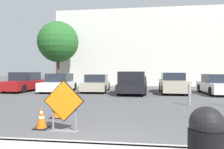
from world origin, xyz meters
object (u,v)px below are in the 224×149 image
at_px(traffic_cone_nearest, 41,118).
at_px(trash_bin, 206,143).
at_px(parked_car_nearest, 25,82).
at_px(parked_car_fourth, 173,83).
at_px(traffic_cone_second, 58,109).
at_px(parked_car_second, 60,83).
at_px(bollard_nearest, 189,94).
at_px(parked_car_third, 96,84).
at_px(parked_car_fifth, 216,85).
at_px(traffic_cone_third, 63,103).
at_px(road_closed_sign, 64,105).
at_px(pickup_truck, 133,83).

height_order(traffic_cone_nearest, trash_bin, trash_bin).
distance_m(traffic_cone_nearest, parked_car_nearest, 12.58).
relative_size(parked_car_nearest, trash_bin, 4.51).
xyz_separation_m(traffic_cone_nearest, trash_bin, (3.78, -2.78, 0.35)).
bearing_deg(parked_car_fourth, traffic_cone_second, 61.86).
xyz_separation_m(parked_car_second, bollard_nearest, (8.81, -5.85, -0.10)).
xyz_separation_m(parked_car_nearest, parked_car_third, (5.90, 0.33, -0.07)).
distance_m(traffic_cone_nearest, parked_car_fifth, 13.20).
bearing_deg(parked_car_third, traffic_cone_third, 89.23).
relative_size(traffic_cone_second, parked_car_second, 0.15).
relative_size(traffic_cone_nearest, trash_bin, 0.63).
relative_size(parked_car_nearest, parked_car_fourth, 1.02).
height_order(traffic_cone_nearest, parked_car_fourth, parked_car_fourth).
distance_m(road_closed_sign, parked_car_nearest, 13.18).
height_order(parked_car_fourth, parked_car_fifth, parked_car_fourth).
distance_m(parked_car_nearest, trash_bin, 17.02).
height_order(parked_car_second, parked_car_fourth, parked_car_fourth).
xyz_separation_m(traffic_cone_third, bollard_nearest, (5.59, 1.99, 0.24)).
bearing_deg(traffic_cone_second, pickup_truck, 74.84).
xyz_separation_m(road_closed_sign, bollard_nearest, (4.40, 5.14, -0.19)).
relative_size(parked_car_fourth, parked_car_fifth, 1.07).
relative_size(traffic_cone_third, parked_car_fifth, 0.15).
xyz_separation_m(parked_car_fourth, bollard_nearest, (-0.04, -5.95, -0.15)).
height_order(pickup_truck, parked_car_fifth, pickup_truck).
bearing_deg(parked_car_nearest, bollard_nearest, 157.40).
xyz_separation_m(road_closed_sign, trash_bin, (3.02, -2.56, -0.08)).
relative_size(road_closed_sign, parked_car_fifth, 0.33).
height_order(road_closed_sign, trash_bin, road_closed_sign).
bearing_deg(road_closed_sign, parked_car_second, 111.84).
xyz_separation_m(road_closed_sign, traffic_cone_third, (-1.18, 3.16, -0.43)).
xyz_separation_m(road_closed_sign, parked_car_second, (-4.41, 10.99, -0.09)).
xyz_separation_m(pickup_truck, parked_car_fourth, (2.96, 0.77, -0.02)).
distance_m(traffic_cone_second, parked_car_nearest, 11.30).
relative_size(pickup_truck, trash_bin, 5.29).
bearing_deg(parked_car_nearest, traffic_cone_nearest, 125.23).
distance_m(traffic_cone_second, traffic_cone_third, 1.50).
bearing_deg(traffic_cone_third, road_closed_sign, -69.45).
bearing_deg(parked_car_fifth, parked_car_fourth, -10.57).
xyz_separation_m(traffic_cone_nearest, traffic_cone_second, (-0.09, 1.47, 0.00)).
bearing_deg(parked_car_fourth, parked_car_nearest, 2.06).
bearing_deg(pickup_truck, traffic_cone_second, 76.71).
xyz_separation_m(traffic_cone_third, parked_car_fifth, (8.58, 7.43, 0.33)).
relative_size(traffic_cone_nearest, parked_car_fourth, 0.14).
xyz_separation_m(parked_car_fifth, trash_bin, (-4.38, -13.15, 0.02)).
bearing_deg(traffic_cone_second, traffic_cone_nearest, -86.36).
height_order(traffic_cone_second, parked_car_third, parked_car_third).
bearing_deg(trash_bin, parked_car_fourth, 84.04).
height_order(parked_car_third, parked_car_fifth, parked_car_fifth).
distance_m(parked_car_second, pickup_truck, 5.93).
relative_size(parked_car_third, parked_car_fifth, 0.95).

